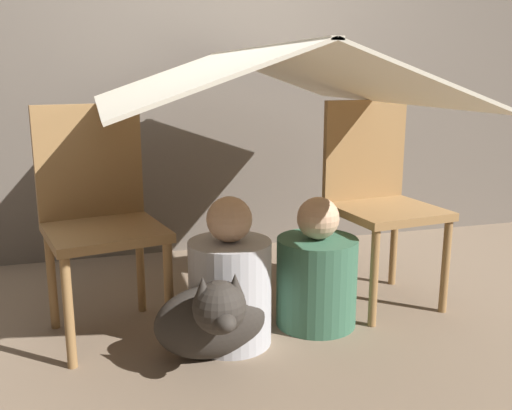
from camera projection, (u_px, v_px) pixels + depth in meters
The scene contains 8 objects.
ground_plane at pixel (269, 336), 2.33m from camera, with size 8.80×8.80×0.00m, color #7A6651.
wall_back at pixel (203, 37), 3.23m from camera, with size 7.00×0.05×2.50m.
chair_left at pixel (99, 211), 2.29m from camera, with size 0.51×0.51×0.93m.
chair_right at pixel (378, 193), 2.63m from camera, with size 0.48×0.48×0.93m.
sheet_canopy at pixel (256, 76), 2.27m from camera, with size 1.24×1.57×0.23m.
person_front at pixel (230, 285), 2.23m from camera, with size 0.33×0.33×0.60m.
person_second at pixel (317, 275), 2.41m from camera, with size 0.34×0.34×0.56m.
dog at pixel (213, 318), 2.08m from camera, with size 0.42×0.38×0.39m.
Camera 1 is at (-0.65, -2.05, 1.06)m, focal length 40.00 mm.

